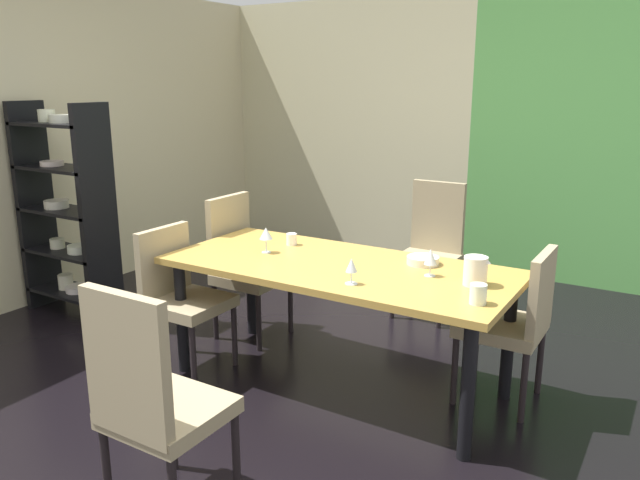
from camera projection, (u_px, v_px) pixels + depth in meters
ground_plane at (264, 395)px, 3.65m from camera, size 5.22×6.32×0.02m
back_panel_interior at (343, 129)px, 6.52m from camera, size 2.76×0.10×2.56m
garden_window_panel at (616, 142)px, 5.20m from camera, size 2.46×0.10×2.56m
dining_table at (338, 277)px, 3.61m from camera, size 2.02×0.91×0.75m
chair_left_near at (180, 291)px, 3.87m from camera, size 0.44×0.44×0.90m
chair_right_far at (516, 318)px, 3.44m from camera, size 0.44×0.44×0.90m
chair_head_far at (431, 244)px, 4.81m from camera, size 0.44×0.45×1.02m
chair_head_near at (152, 397)px, 2.49m from camera, size 0.44×0.44×1.03m
chair_left_far at (242, 261)px, 4.39m from camera, size 0.44×0.44×1.00m
display_shelf at (65, 211)px, 4.74m from camera, size 0.79×0.31×1.63m
wine_glass_front at (352, 266)px, 3.22m from camera, size 0.07×0.07×0.14m
wine_glass_left at (431, 257)px, 3.35m from camera, size 0.07×0.07×0.15m
wine_glass_center at (266, 234)px, 3.80m from camera, size 0.08×0.08×0.16m
serving_bowl_right at (423, 260)px, 3.59m from camera, size 0.19×0.19×0.05m
cup_near_shelf at (478, 294)px, 2.95m from camera, size 0.08×0.08×0.10m
cup_east at (292, 239)px, 4.00m from camera, size 0.07×0.07×0.08m
pitcher_corner at (476, 271)px, 3.21m from camera, size 0.14×0.12×0.15m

